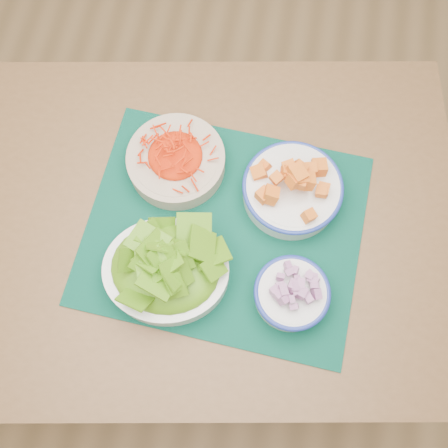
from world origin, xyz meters
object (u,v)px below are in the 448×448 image
Objects in this scene: placemat at (224,229)px; squash_bowl at (293,187)px; lettuce_bowl at (165,269)px; carrot_bowl at (176,159)px; table at (184,234)px; onion_bowl at (292,293)px.

squash_bowl is at bearing 41.03° from placemat.
placemat is 0.16m from lettuce_bowl.
table is at bearing -75.08° from carrot_bowl.
table is at bearing 153.50° from onion_bowl.
placemat is 2.12× the size of squash_bowl.
placemat is at bearing 43.27° from lettuce_bowl.
squash_bowl is 1.75× the size of onion_bowl.
carrot_bowl is 0.89× the size of lettuce_bowl.
lettuce_bowl is at bearing -82.88° from carrot_bowl.
onion_bowl is at bearing -8.24° from lettuce_bowl.
lettuce_bowl is at bearing -125.72° from placemat.
squash_bowl reaches higher than table.
carrot_bowl is at bearing 89.51° from lettuce_bowl.
carrot_bowl is 0.90× the size of squash_bowl.
onion_bowl reaches higher than table.
squash_bowl is at bearing 96.96° from onion_bowl.
placemat is 0.17m from squash_bowl.
carrot_bowl is 1.58× the size of onion_bowl.
squash_bowl is at bearing -5.93° from carrot_bowl.
carrot_bowl is 0.25m from lettuce_bowl.
table is at bearing 81.39° from lettuce_bowl.
onion_bowl is at bearing -36.42° from table.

